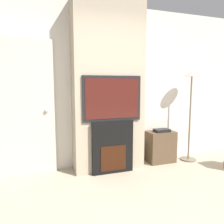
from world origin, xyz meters
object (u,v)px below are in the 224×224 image
(fireplace, at_px, (112,147))
(television, at_px, (112,99))
(floor_lamp, at_px, (191,93))
(media_stand, at_px, (160,146))

(fireplace, xyz_separation_m, television, (0.00, -0.00, 0.77))
(fireplace, distance_m, floor_lamp, 1.74)
(fireplace, xyz_separation_m, media_stand, (0.99, 0.16, -0.13))
(fireplace, height_order, media_stand, fireplace)
(floor_lamp, xyz_separation_m, media_stand, (-0.54, 0.09, -0.95))
(floor_lamp, relative_size, media_stand, 2.69)
(television, height_order, media_stand, television)
(fireplace, bearing_deg, floor_lamp, 2.61)
(fireplace, relative_size, media_stand, 1.36)
(fireplace, bearing_deg, television, -90.00)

